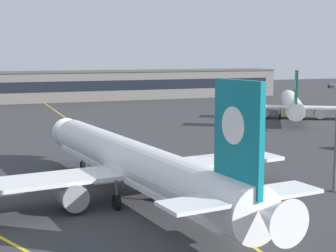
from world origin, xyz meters
TOP-DOWN VIEW (x-y plane):
  - ground_plane at (0.00, 0.00)m, footprint 400.00×400.00m
  - taxiway_centreline at (0.00, 30.00)m, footprint 3.29×179.98m
  - airliner_foreground at (-4.57, 13.98)m, footprint 32.34×41.49m
  - airliner_background at (43.72, 59.63)m, footprint 26.42×32.78m
  - apron_lamp_post at (14.32, 9.92)m, footprint 2.24×0.90m
  - safety_cone_by_nose_gear at (-4.55, 30.52)m, footprint 0.44×0.44m
  - terminal_building at (-0.05, 118.41)m, footprint 147.12×12.40m

SIDE VIEW (x-z plane):
  - ground_plane at x=0.00m, z-range 0.00..0.00m
  - taxiway_centreline at x=0.00m, z-range 0.00..0.01m
  - safety_cone_by_nose_gear at x=-4.55m, z-range -0.02..0.53m
  - airliner_background at x=43.72m, z-range -2.19..8.18m
  - airliner_foreground at x=-4.57m, z-range -2.46..9.19m
  - terminal_building at x=-0.05m, z-range 0.01..8.41m
  - apron_lamp_post at x=14.32m, z-range 0.29..10.83m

